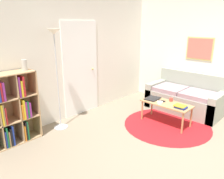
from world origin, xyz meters
The scene contains 14 objects.
ground_plane centered at (0.00, 0.00, 0.00)m, with size 14.00×14.00×0.00m, color gray.
wall_back centered at (0.01, 2.66, 1.29)m, with size 7.60×0.11×2.60m.
wall_right centered at (2.33, 1.31, 1.30)m, with size 0.08×5.64×2.60m.
rug centered at (0.89, 0.87, 0.00)m, with size 1.71×1.71×0.01m.
bookshelf centered at (-1.62, 2.45, 0.58)m, with size 0.99×0.34×1.22m.
floor_lamp centered at (-0.65, 2.33, 1.48)m, with size 0.27×0.27×1.88m.
couch centered at (1.92, 0.98, 0.29)m, with size 0.86×1.65×0.87m.
coffee_table centered at (0.95, 0.94, 0.39)m, with size 0.44×0.99×0.44m.
laptop centered at (0.96, 1.28, 0.45)m, with size 0.34×0.28×0.02m.
bowl centered at (0.82, 1.02, 0.46)m, with size 0.12×0.12×0.04m.
book_stack_on_table centered at (0.88, 0.61, 0.47)m, with size 0.18×0.22×0.06m.
cup centered at (1.10, 0.93, 0.48)m, with size 0.07×0.07×0.07m.
remote centered at (0.96, 1.06, 0.45)m, with size 0.07×0.15×0.02m.
vase_on_shelf centered at (-1.18, 2.45, 1.31)m, with size 0.09×0.09×0.18m.
Camera 1 is at (-2.78, -1.09, 1.98)m, focal length 35.00 mm.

